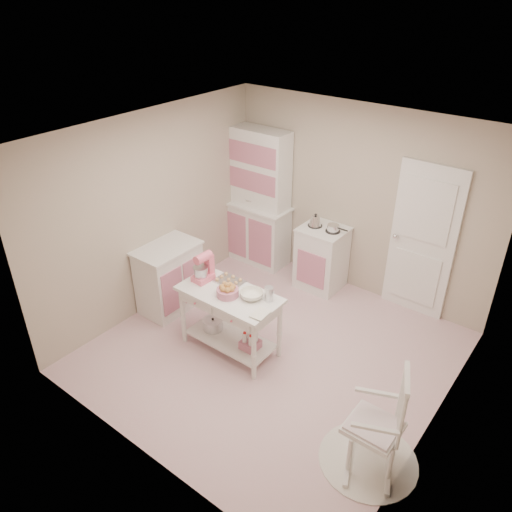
{
  "coord_description": "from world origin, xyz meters",
  "views": [
    {
      "loc": [
        2.67,
        -3.77,
        3.97
      ],
      "look_at": [
        -0.44,
        0.25,
        1.06
      ],
      "focal_mm": 35.0,
      "sensor_mm": 36.0,
      "label": 1
    }
  ],
  "objects_px": {
    "work_table": "(230,321)",
    "stand_mixer": "(202,268)",
    "hutch": "(256,198)",
    "stove": "(322,258)",
    "base_cabinet": "(169,278)",
    "bread_basket": "(228,292)",
    "rocking_chair": "(375,419)"
  },
  "relations": [
    {
      "from": "rocking_chair",
      "to": "bread_basket",
      "type": "distance_m",
      "value": 2.09
    },
    {
      "from": "hutch",
      "to": "bread_basket",
      "type": "height_order",
      "value": "hutch"
    },
    {
      "from": "base_cabinet",
      "to": "stand_mixer",
      "type": "relative_size",
      "value": 2.71
    },
    {
      "from": "hutch",
      "to": "base_cabinet",
      "type": "xyz_separation_m",
      "value": [
        -0.11,
        -1.74,
        -0.58
      ]
    },
    {
      "from": "bread_basket",
      "to": "stove",
      "type": "bearing_deg",
      "value": 87.0
    },
    {
      "from": "stove",
      "to": "stand_mixer",
      "type": "bearing_deg",
      "value": -106.38
    },
    {
      "from": "work_table",
      "to": "bread_basket",
      "type": "xyz_separation_m",
      "value": [
        0.02,
        -0.05,
        0.45
      ]
    },
    {
      "from": "hutch",
      "to": "stove",
      "type": "distance_m",
      "value": 1.33
    },
    {
      "from": "bread_basket",
      "to": "rocking_chair",
      "type": "bearing_deg",
      "value": -11.01
    },
    {
      "from": "base_cabinet",
      "to": "work_table",
      "type": "xyz_separation_m",
      "value": [
        1.19,
        -0.17,
        -0.06
      ]
    },
    {
      "from": "work_table",
      "to": "bread_basket",
      "type": "relative_size",
      "value": 4.8
    },
    {
      "from": "hutch",
      "to": "work_table",
      "type": "relative_size",
      "value": 1.73
    },
    {
      "from": "hutch",
      "to": "work_table",
      "type": "height_order",
      "value": "hutch"
    },
    {
      "from": "rocking_chair",
      "to": "stand_mixer",
      "type": "xyz_separation_m",
      "value": [
        -2.47,
        0.46,
        0.42
      ]
    },
    {
      "from": "rocking_chair",
      "to": "work_table",
      "type": "relative_size",
      "value": 0.92
    },
    {
      "from": "work_table",
      "to": "stand_mixer",
      "type": "distance_m",
      "value": 0.71
    },
    {
      "from": "base_cabinet",
      "to": "work_table",
      "type": "bearing_deg",
      "value": -8.14
    },
    {
      "from": "stove",
      "to": "base_cabinet",
      "type": "distance_m",
      "value": 2.14
    },
    {
      "from": "rocking_chair",
      "to": "bread_basket",
      "type": "bearing_deg",
      "value": 145.86
    },
    {
      "from": "stove",
      "to": "base_cabinet",
      "type": "height_order",
      "value": "same"
    },
    {
      "from": "rocking_chair",
      "to": "work_table",
      "type": "distance_m",
      "value": 2.1
    },
    {
      "from": "work_table",
      "to": "stand_mixer",
      "type": "relative_size",
      "value": 3.53
    },
    {
      "from": "work_table",
      "to": "stand_mixer",
      "type": "bearing_deg",
      "value": 177.27
    },
    {
      "from": "hutch",
      "to": "work_table",
      "type": "xyz_separation_m",
      "value": [
        1.08,
        -1.91,
        -0.64
      ]
    },
    {
      "from": "hutch",
      "to": "base_cabinet",
      "type": "height_order",
      "value": "hutch"
    },
    {
      "from": "stove",
      "to": "rocking_chair",
      "type": "xyz_separation_m",
      "value": [
        1.93,
        -2.3,
        0.09
      ]
    },
    {
      "from": "stove",
      "to": "stand_mixer",
      "type": "distance_m",
      "value": 1.98
    },
    {
      "from": "stove",
      "to": "base_cabinet",
      "type": "bearing_deg",
      "value": -127.85
    },
    {
      "from": "stove",
      "to": "stand_mixer",
      "type": "height_order",
      "value": "stand_mixer"
    },
    {
      "from": "stand_mixer",
      "to": "base_cabinet",
      "type": "bearing_deg",
      "value": 171.96
    },
    {
      "from": "stove",
      "to": "bread_basket",
      "type": "relative_size",
      "value": 3.68
    },
    {
      "from": "stand_mixer",
      "to": "bread_basket",
      "type": "xyz_separation_m",
      "value": [
        0.44,
        -0.07,
        -0.12
      ]
    }
  ]
}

